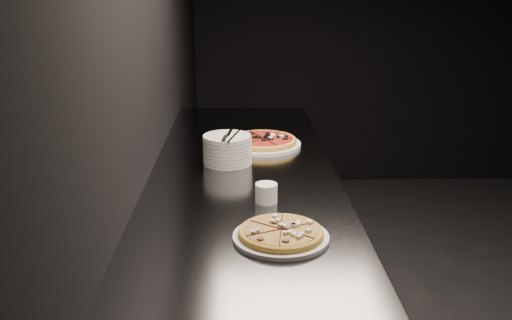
{
  "coord_description": "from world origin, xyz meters",
  "views": [
    {
      "loc": [
        -2.14,
        -2.12,
        1.66
      ],
      "look_at": [
        -2.08,
        0.03,
        0.98
      ],
      "focal_mm": 40.0,
      "sensor_mm": 36.0,
      "label": 1
    }
  ],
  "objects_px": {
    "pizza_tomato": "(263,142)",
    "cutlery": "(229,136)",
    "plate_stack": "(227,149)",
    "pizza_mushroom": "(281,234)",
    "ramekin": "(266,193)",
    "counter": "(244,279)"
  },
  "relations": [
    {
      "from": "plate_stack",
      "to": "pizza_mushroom",
      "type": "bearing_deg",
      "value": -76.83
    },
    {
      "from": "pizza_mushroom",
      "to": "pizza_tomato",
      "type": "distance_m",
      "value": 0.99
    },
    {
      "from": "cutlery",
      "to": "ramekin",
      "type": "xyz_separation_m",
      "value": [
        0.14,
        -0.43,
        -0.09
      ]
    },
    {
      "from": "plate_stack",
      "to": "ramekin",
      "type": "height_order",
      "value": "plate_stack"
    },
    {
      "from": "pizza_mushroom",
      "to": "ramekin",
      "type": "xyz_separation_m",
      "value": [
        -0.03,
        0.3,
        0.02
      ]
    },
    {
      "from": "cutlery",
      "to": "plate_stack",
      "type": "bearing_deg",
      "value": 125.63
    },
    {
      "from": "pizza_mushroom",
      "to": "ramekin",
      "type": "height_order",
      "value": "ramekin"
    },
    {
      "from": "pizza_tomato",
      "to": "plate_stack",
      "type": "height_order",
      "value": "plate_stack"
    },
    {
      "from": "cutlery",
      "to": "pizza_mushroom",
      "type": "bearing_deg",
      "value": -69.15
    },
    {
      "from": "counter",
      "to": "cutlery",
      "type": "height_order",
      "value": "cutlery"
    },
    {
      "from": "counter",
      "to": "cutlery",
      "type": "relative_size",
      "value": 11.78
    },
    {
      "from": "cutlery",
      "to": "counter",
      "type": "bearing_deg",
      "value": -60.42
    },
    {
      "from": "ramekin",
      "to": "plate_stack",
      "type": "bearing_deg",
      "value": 107.85
    },
    {
      "from": "pizza_tomato",
      "to": "cutlery",
      "type": "height_order",
      "value": "cutlery"
    },
    {
      "from": "pizza_tomato",
      "to": "ramekin",
      "type": "bearing_deg",
      "value": -91.23
    },
    {
      "from": "ramekin",
      "to": "pizza_tomato",
      "type": "bearing_deg",
      "value": 88.77
    },
    {
      "from": "pizza_mushroom",
      "to": "cutlery",
      "type": "bearing_deg",
      "value": 102.84
    },
    {
      "from": "plate_stack",
      "to": "pizza_tomato",
      "type": "bearing_deg",
      "value": 57.22
    },
    {
      "from": "plate_stack",
      "to": "ramekin",
      "type": "xyz_separation_m",
      "value": [
        0.14,
        -0.44,
        -0.02
      ]
    },
    {
      "from": "pizza_tomato",
      "to": "cutlery",
      "type": "relative_size",
      "value": 1.69
    },
    {
      "from": "pizza_mushroom",
      "to": "counter",
      "type": "bearing_deg",
      "value": 100.5
    },
    {
      "from": "ramekin",
      "to": "pizza_mushroom",
      "type": "bearing_deg",
      "value": -84.17
    }
  ]
}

